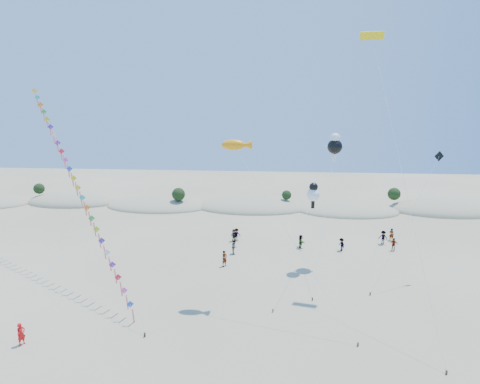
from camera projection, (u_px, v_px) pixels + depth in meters
name	position (u px, v px, depth m)	size (l,w,h in m)	color
dune_ridge	(257.00, 207.00, 67.96)	(145.30, 11.49, 5.57)	gray
kite_train	(74.00, 180.00, 39.67)	(18.97, 19.57, 19.67)	#3F2D1E
fish_kite	(237.00, 145.00, 34.94)	(11.14, 8.24, 14.55)	#3F2D1E
cartoon_kite_low	(313.00, 193.00, 42.14)	(4.82, 10.75, 9.46)	#3F2D1E
cartoon_kite_high	(335.00, 145.00, 43.17)	(3.86, 10.87, 14.45)	#3F2D1E
parafoil_kite	(374.00, 43.00, 36.16)	(4.18, 15.64, 23.99)	#3F2D1E
dark_kite	(422.00, 191.00, 39.30)	(7.74, 5.99, 12.96)	#3F2D1E
flyer_foreground	(21.00, 334.00, 29.90)	(0.64, 0.42, 1.75)	red
beachgoers	(300.00, 241.00, 49.72)	(21.41, 10.68, 1.79)	slate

